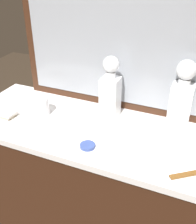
{
  "coord_description": "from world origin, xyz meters",
  "views": [
    {
      "loc": [
        0.38,
        -0.9,
        1.6
      ],
      "look_at": [
        0.0,
        0.0,
        1.03
      ],
      "focal_mm": 43.68,
      "sensor_mm": 36.0,
      "label": 1
    }
  ],
  "objects_px": {
    "crystal_tumbler_far_left": "(39,107)",
    "porcelain_dish": "(88,146)",
    "crystal_decanter_front": "(110,94)",
    "crystal_decanter_rear": "(181,101)",
    "silver_brush_right": "(1,112)",
    "tortoiseshell_comb": "(190,174)"
  },
  "relations": [
    {
      "from": "crystal_decanter_rear",
      "to": "porcelain_dish",
      "type": "xyz_separation_m",
      "value": [
        -0.3,
        -0.29,
        -0.11
      ]
    },
    {
      "from": "silver_brush_right",
      "to": "tortoiseshell_comb",
      "type": "bearing_deg",
      "value": -4.19
    },
    {
      "from": "silver_brush_right",
      "to": "tortoiseshell_comb",
      "type": "height_order",
      "value": "silver_brush_right"
    },
    {
      "from": "crystal_tumbler_far_left",
      "to": "tortoiseshell_comb",
      "type": "relative_size",
      "value": 0.69
    },
    {
      "from": "crystal_tumbler_far_left",
      "to": "tortoiseshell_comb",
      "type": "height_order",
      "value": "crystal_tumbler_far_left"
    },
    {
      "from": "crystal_decanter_rear",
      "to": "porcelain_dish",
      "type": "height_order",
      "value": "crystal_decanter_rear"
    },
    {
      "from": "crystal_decanter_front",
      "to": "crystal_decanter_rear",
      "type": "height_order",
      "value": "crystal_decanter_rear"
    },
    {
      "from": "crystal_tumbler_far_left",
      "to": "silver_brush_right",
      "type": "bearing_deg",
      "value": -155.39
    },
    {
      "from": "crystal_decanter_front",
      "to": "crystal_decanter_rear",
      "type": "relative_size",
      "value": 0.96
    },
    {
      "from": "crystal_tumbler_far_left",
      "to": "silver_brush_right",
      "type": "height_order",
      "value": "crystal_tumbler_far_left"
    },
    {
      "from": "crystal_decanter_rear",
      "to": "silver_brush_right",
      "type": "relative_size",
      "value": 1.87
    },
    {
      "from": "crystal_decanter_front",
      "to": "crystal_decanter_rear",
      "type": "xyz_separation_m",
      "value": [
        0.3,
        0.04,
        0.0
      ]
    },
    {
      "from": "crystal_decanter_rear",
      "to": "tortoiseshell_comb",
      "type": "xyz_separation_m",
      "value": [
        0.09,
        -0.29,
        -0.12
      ]
    },
    {
      "from": "crystal_decanter_front",
      "to": "silver_brush_right",
      "type": "xyz_separation_m",
      "value": [
        -0.47,
        -0.19,
        -0.1
      ]
    },
    {
      "from": "crystal_tumbler_far_left",
      "to": "silver_brush_right",
      "type": "xyz_separation_m",
      "value": [
        -0.17,
        -0.08,
        -0.03
      ]
    },
    {
      "from": "crystal_tumbler_far_left",
      "to": "porcelain_dish",
      "type": "distance_m",
      "value": 0.34
    },
    {
      "from": "silver_brush_right",
      "to": "tortoiseshell_comb",
      "type": "relative_size",
      "value": 1.23
    },
    {
      "from": "crystal_decanter_front",
      "to": "porcelain_dish",
      "type": "distance_m",
      "value": 0.27
    },
    {
      "from": "crystal_decanter_front",
      "to": "crystal_decanter_rear",
      "type": "distance_m",
      "value": 0.3
    },
    {
      "from": "silver_brush_right",
      "to": "tortoiseshell_comb",
      "type": "xyz_separation_m",
      "value": [
        0.86,
        -0.06,
        -0.01
      ]
    },
    {
      "from": "crystal_decanter_front",
      "to": "porcelain_dish",
      "type": "height_order",
      "value": "crystal_decanter_front"
    },
    {
      "from": "crystal_decanter_rear",
      "to": "silver_brush_right",
      "type": "distance_m",
      "value": 0.81
    }
  ]
}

